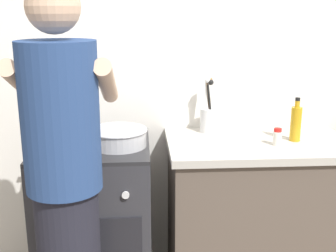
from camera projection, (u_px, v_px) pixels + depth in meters
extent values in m
cube|color=silver|center=(189.00, 69.00, 2.56)|extent=(3.20, 0.10, 2.50)
cube|color=brown|center=(255.00, 219.00, 2.45)|extent=(0.96, 0.56, 0.86)
cube|color=#B7B2A8|center=(259.00, 144.00, 2.34)|extent=(1.00, 0.60, 0.04)
cube|color=#2D2D33|center=(96.00, 222.00, 2.39)|extent=(0.60, 0.60, 0.88)
cube|color=#232326|center=(93.00, 146.00, 2.28)|extent=(0.60, 0.60, 0.02)
cylinder|color=silver|center=(49.00, 197.00, 2.00)|extent=(0.04, 0.01, 0.04)
cylinder|color=silver|center=(87.00, 196.00, 2.02)|extent=(0.04, 0.01, 0.04)
cylinder|color=silver|center=(126.00, 195.00, 2.03)|extent=(0.04, 0.01, 0.04)
cylinder|color=#B2B2B7|center=(64.00, 134.00, 2.22)|extent=(0.21, 0.21, 0.14)
cube|color=black|center=(40.00, 123.00, 2.19)|extent=(0.04, 0.02, 0.01)
cube|color=black|center=(87.00, 122.00, 2.21)|extent=(0.04, 0.02, 0.01)
cylinder|color=#B7B7BC|center=(118.00, 138.00, 2.23)|extent=(0.29, 0.29, 0.09)
torus|color=#B7B7BC|center=(118.00, 130.00, 2.22)|extent=(0.31, 0.31, 0.01)
cylinder|color=silver|center=(209.00, 120.00, 2.48)|extent=(0.10, 0.10, 0.14)
cylinder|color=#9E7547|center=(209.00, 106.00, 2.46)|extent=(0.04, 0.02, 0.28)
sphere|color=#9E7547|center=(210.00, 80.00, 2.42)|extent=(0.03, 0.03, 0.03)
cylinder|color=silver|center=(208.00, 105.00, 2.46)|extent=(0.02, 0.07, 0.30)
sphere|color=silver|center=(208.00, 78.00, 2.42)|extent=(0.03, 0.03, 0.03)
cylinder|color=black|center=(210.00, 107.00, 2.44)|extent=(0.05, 0.02, 0.27)
sphere|color=black|center=(211.00, 82.00, 2.41)|extent=(0.03, 0.03, 0.03)
cylinder|color=white|center=(207.00, 107.00, 2.45)|extent=(0.03, 0.03, 0.28)
sphere|color=white|center=(208.00, 80.00, 2.41)|extent=(0.03, 0.03, 0.03)
cylinder|color=silver|center=(277.00, 138.00, 2.24)|extent=(0.04, 0.04, 0.07)
cylinder|color=red|center=(278.00, 130.00, 2.23)|extent=(0.04, 0.04, 0.02)
cylinder|color=gold|center=(296.00, 124.00, 2.31)|extent=(0.06, 0.06, 0.19)
cylinder|color=gold|center=(297.00, 104.00, 2.28)|extent=(0.03, 0.03, 0.04)
cylinder|color=black|center=(298.00, 99.00, 2.27)|extent=(0.03, 0.03, 0.02)
cylinder|color=navy|center=(60.00, 117.00, 1.63)|extent=(0.30, 0.30, 0.58)
sphere|color=#D3AA8C|center=(53.00, 6.00, 1.53)|extent=(0.20, 0.20, 0.20)
cylinder|color=#D3AA8C|center=(22.00, 83.00, 1.73)|extent=(0.07, 0.41, 0.24)
cylinder|color=#D3AA8C|center=(107.00, 83.00, 1.75)|extent=(0.07, 0.41, 0.24)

